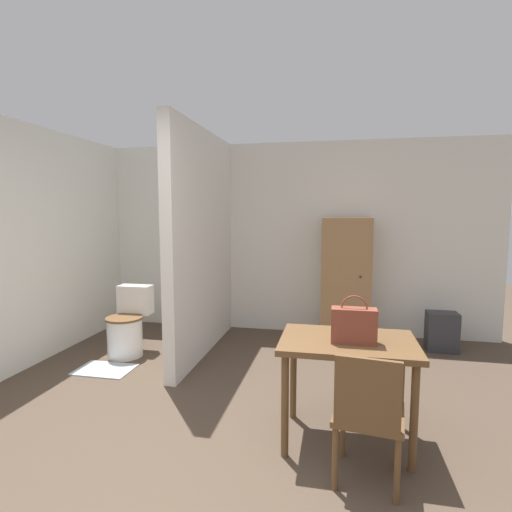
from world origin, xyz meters
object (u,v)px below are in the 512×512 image
handbag (354,325)px  wooden_cabinet (346,280)px  wooden_chair (368,413)px  space_heater (442,331)px  dining_table (348,354)px  toilet (128,326)px

handbag → wooden_cabinet: (-0.00, 2.36, -0.09)m
handbag → wooden_chair: bearing=-78.6°
wooden_cabinet → space_heater: 1.23m
dining_table → handbag: 0.24m
wooden_cabinet → toilet: bearing=-157.2°
toilet → wooden_cabinet: bearing=22.8°
dining_table → toilet: bearing=151.6°
handbag → wooden_cabinet: size_ratio=0.21×
dining_table → space_heater: (1.13, 2.11, -0.40)m
wooden_cabinet → space_heater: wooden_cabinet is taller
wooden_cabinet → space_heater: size_ratio=3.39×
toilet → space_heater: bearing=13.2°
dining_table → space_heater: bearing=61.9°
handbag → space_heater: 2.51m
wooden_chair → handbag: bearing=109.8°
handbag → toilet: bearing=150.8°
wooden_chair → space_heater: bearing=76.7°
wooden_cabinet → space_heater: (1.09, -0.19, -0.54)m
wooden_cabinet → dining_table: bearing=-90.8°
toilet → handbag: handbag is taller
dining_table → wooden_cabinet: (0.03, 2.30, 0.14)m
wooden_chair → toilet: 3.03m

